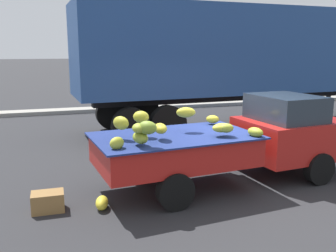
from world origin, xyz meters
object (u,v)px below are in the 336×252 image
(fallen_banana_bunch_near_tailgate, at_px, (102,203))
(produce_crate, at_px, (48,202))
(pickup_truck, at_px, (267,136))
(semi_trailer, at_px, (253,52))

(fallen_banana_bunch_near_tailgate, xyz_separation_m, produce_crate, (-0.86, 0.20, 0.05))
(pickup_truck, bearing_deg, semi_trailer, 57.98)
(pickup_truck, xyz_separation_m, produce_crate, (-4.35, -0.38, -0.72))
(semi_trailer, xyz_separation_m, produce_crate, (-6.80, -5.19, -2.38))
(semi_trailer, height_order, fallen_banana_bunch_near_tailgate, semi_trailer)
(pickup_truck, xyz_separation_m, semi_trailer, (2.45, 4.81, 1.66))
(pickup_truck, relative_size, produce_crate, 10.35)
(produce_crate, bearing_deg, pickup_truck, 4.97)
(pickup_truck, bearing_deg, fallen_banana_bunch_near_tailgate, -175.63)
(semi_trailer, bearing_deg, fallen_banana_bunch_near_tailgate, -140.33)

